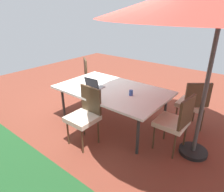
% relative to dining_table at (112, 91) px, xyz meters
% --- Properties ---
extents(ground_plane, '(10.00, 10.00, 0.02)m').
position_rel_dining_table_xyz_m(ground_plane, '(0.00, 0.00, -0.71)').
color(ground_plane, brown).
extents(dining_table, '(2.09, 1.27, 0.75)m').
position_rel_dining_table_xyz_m(dining_table, '(0.00, 0.00, 0.00)').
color(dining_table, white).
rests_on(dining_table, ground_plane).
extents(chair_southwest, '(0.58, 0.58, 0.98)m').
position_rel_dining_table_xyz_m(chair_southwest, '(-1.29, -0.79, -0.15)').
color(chair_southwest, beige).
rests_on(chair_southwest, ground_plane).
extents(chair_west, '(0.48, 0.47, 0.98)m').
position_rel_dining_table_xyz_m(chair_west, '(-1.29, 0.05, -0.15)').
color(chair_west, beige).
rests_on(chair_west, ground_plane).
extents(chair_north, '(0.46, 0.47, 0.98)m').
position_rel_dining_table_xyz_m(chair_north, '(-0.04, 0.77, -0.15)').
color(chair_north, beige).
rests_on(chair_north, ground_plane).
extents(chair_southeast, '(0.58, 0.58, 0.98)m').
position_rel_dining_table_xyz_m(chair_southeast, '(1.33, -0.81, -0.15)').
color(chair_southeast, beige).
rests_on(chair_southeast, ground_plane).
extents(laptop, '(0.33, 0.26, 0.21)m').
position_rel_dining_table_xyz_m(laptop, '(0.30, 0.17, 0.09)').
color(laptop, gray).
rests_on(laptop, dining_table).
extents(cup, '(0.07, 0.07, 0.10)m').
position_rel_dining_table_xyz_m(cup, '(-0.45, 0.03, 0.09)').
color(cup, '#334C99').
rests_on(cup, dining_table).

